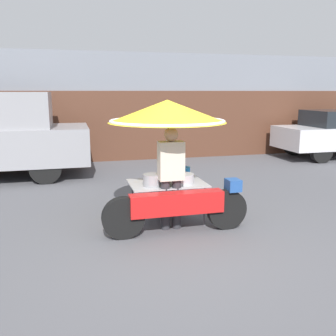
% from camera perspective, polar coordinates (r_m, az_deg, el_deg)
% --- Properties ---
extents(ground_plane, '(36.00, 36.00, 0.00)m').
position_cam_1_polar(ground_plane, '(5.34, 2.39, -11.51)').
color(ground_plane, '#56565B').
extents(shopfront_building, '(28.00, 2.06, 3.25)m').
position_cam_1_polar(shopfront_building, '(12.49, -8.04, 9.28)').
color(shopfront_building, gray).
rests_on(shopfront_building, ground).
extents(vendor_motorcycle_cart, '(2.22, 1.85, 1.97)m').
position_cam_1_polar(vendor_motorcycle_cart, '(5.83, 0.11, 5.83)').
color(vendor_motorcycle_cart, black).
rests_on(vendor_motorcycle_cart, ground).
extents(vendor_person, '(0.38, 0.22, 1.57)m').
position_cam_1_polar(vendor_person, '(5.66, 0.46, -0.80)').
color(vendor_person, '#2D2D33').
rests_on(vendor_person, ground).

